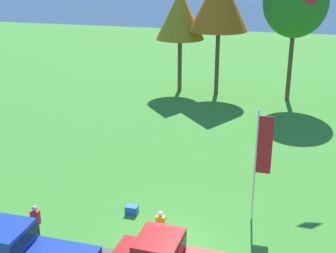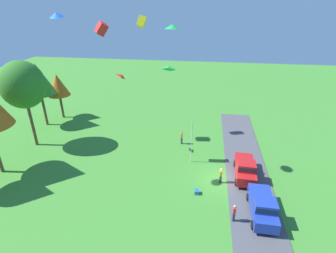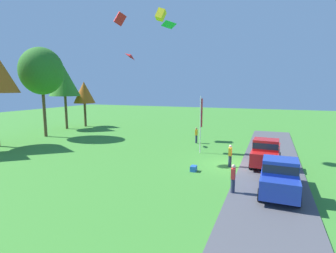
{
  "view_description": "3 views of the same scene",
  "coord_description": "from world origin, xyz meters",
  "px_view_note": "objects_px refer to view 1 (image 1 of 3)",
  "views": [
    {
      "loc": [
        4.07,
        -15.75,
        11.35
      ],
      "look_at": [
        -0.95,
        3.17,
        4.18
      ],
      "focal_mm": 50.0,
      "sensor_mm": 36.0,
      "label": 1
    },
    {
      "loc": [
        -22.62,
        2.08,
        16.61
      ],
      "look_at": [
        1.06,
        5.63,
        5.24
      ],
      "focal_mm": 28.0,
      "sensor_mm": 36.0,
      "label": 2
    },
    {
      "loc": [
        -20.06,
        -2.68,
        5.92
      ],
      "look_at": [
        0.2,
        5.34,
        2.73
      ],
      "focal_mm": 28.0,
      "sensor_mm": 36.0,
      "label": 3
    }
  ],
  "objects_px": {
    "tree_left_of_center": "(180,15)",
    "tree_center_back": "(296,2)",
    "flag_banner": "(262,153)",
    "tree_right_of_center": "(219,1)",
    "person_on_lawn": "(36,224)",
    "cooler_box": "(132,210)",
    "person_beside_suv": "(161,229)"
  },
  "relations": [
    {
      "from": "cooler_box",
      "to": "tree_right_of_center",
      "type": "bearing_deg",
      "value": 88.61
    },
    {
      "from": "tree_right_of_center",
      "to": "flag_banner",
      "type": "bearing_deg",
      "value": -75.52
    },
    {
      "from": "flag_banner",
      "to": "tree_right_of_center",
      "type": "bearing_deg",
      "value": 104.48
    },
    {
      "from": "tree_right_of_center",
      "to": "tree_center_back",
      "type": "relative_size",
      "value": 0.96
    },
    {
      "from": "person_on_lawn",
      "to": "cooler_box",
      "type": "bearing_deg",
      "value": 45.9
    },
    {
      "from": "tree_left_of_center",
      "to": "cooler_box",
      "type": "xyz_separation_m",
      "value": [
        2.81,
        -21.18,
        -6.44
      ]
    },
    {
      "from": "person_beside_suv",
      "to": "flag_banner",
      "type": "distance_m",
      "value": 5.46
    },
    {
      "from": "tree_left_of_center",
      "to": "tree_right_of_center",
      "type": "distance_m",
      "value": 3.55
    },
    {
      "from": "person_beside_suv",
      "to": "person_on_lawn",
      "type": "distance_m",
      "value": 5.2
    },
    {
      "from": "person_beside_suv",
      "to": "cooler_box",
      "type": "bearing_deg",
      "value": 131.94
    },
    {
      "from": "tree_left_of_center",
      "to": "tree_center_back",
      "type": "distance_m",
      "value": 9.45
    },
    {
      "from": "tree_left_of_center",
      "to": "tree_right_of_center",
      "type": "height_order",
      "value": "tree_right_of_center"
    },
    {
      "from": "tree_left_of_center",
      "to": "flag_banner",
      "type": "height_order",
      "value": "tree_left_of_center"
    },
    {
      "from": "cooler_box",
      "to": "flag_banner",
      "type": "bearing_deg",
      "value": 9.68
    },
    {
      "from": "person_beside_suv",
      "to": "cooler_box",
      "type": "distance_m",
      "value": 3.12
    },
    {
      "from": "person_on_lawn",
      "to": "tree_left_of_center",
      "type": "height_order",
      "value": "tree_left_of_center"
    },
    {
      "from": "person_beside_suv",
      "to": "tree_left_of_center",
      "type": "height_order",
      "value": "tree_left_of_center"
    },
    {
      "from": "tree_center_back",
      "to": "cooler_box",
      "type": "distance_m",
      "value": 23.21
    },
    {
      "from": "flag_banner",
      "to": "cooler_box",
      "type": "bearing_deg",
      "value": -170.32
    },
    {
      "from": "person_on_lawn",
      "to": "tree_right_of_center",
      "type": "height_order",
      "value": "tree_right_of_center"
    },
    {
      "from": "tree_left_of_center",
      "to": "person_beside_suv",
      "type": "bearing_deg",
      "value": -78.33
    },
    {
      "from": "tree_left_of_center",
      "to": "cooler_box",
      "type": "bearing_deg",
      "value": -82.45
    },
    {
      "from": "person_beside_suv",
      "to": "cooler_box",
      "type": "xyz_separation_m",
      "value": [
        -2.04,
        2.27,
        -0.68
      ]
    },
    {
      "from": "tree_center_back",
      "to": "cooler_box",
      "type": "height_order",
      "value": "tree_center_back"
    },
    {
      "from": "tree_right_of_center",
      "to": "cooler_box",
      "type": "height_order",
      "value": "tree_right_of_center"
    },
    {
      "from": "tree_left_of_center",
      "to": "flag_banner",
      "type": "bearing_deg",
      "value": -67.2
    },
    {
      "from": "person_beside_suv",
      "to": "tree_left_of_center",
      "type": "distance_m",
      "value": 24.63
    },
    {
      "from": "tree_center_back",
      "to": "person_on_lawn",
      "type": "bearing_deg",
      "value": -111.82
    },
    {
      "from": "tree_left_of_center",
      "to": "cooler_box",
      "type": "relative_size",
      "value": 15.62
    },
    {
      "from": "person_beside_suv",
      "to": "tree_right_of_center",
      "type": "height_order",
      "value": "tree_right_of_center"
    },
    {
      "from": "tree_center_back",
      "to": "flag_banner",
      "type": "height_order",
      "value": "tree_center_back"
    },
    {
      "from": "person_beside_suv",
      "to": "person_on_lawn",
      "type": "bearing_deg",
      "value": -169.86
    }
  ]
}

